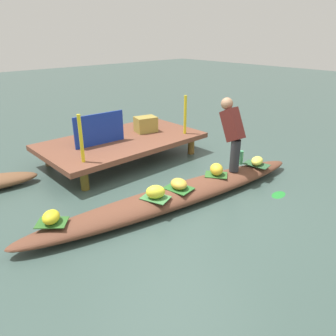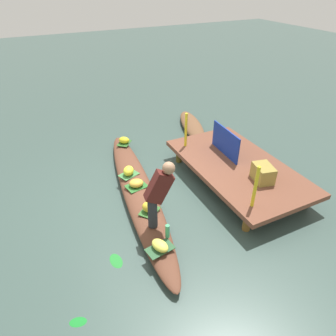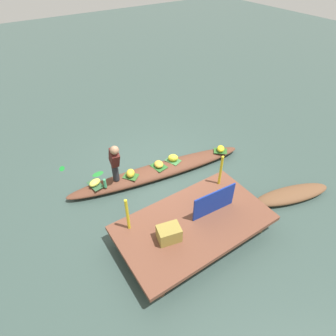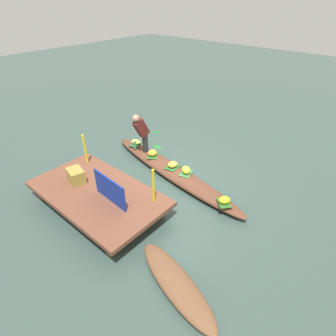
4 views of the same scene
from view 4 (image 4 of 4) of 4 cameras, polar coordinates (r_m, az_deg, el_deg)
canal_water at (r=7.55m, az=0.76°, el=-1.46°), size 40.00×40.00×0.00m
dock_platform at (r=6.48m, az=-14.39°, el=-5.12°), size 3.20×1.80×0.44m
vendor_boat at (r=7.48m, az=0.77°, el=-0.65°), size 4.96×1.35×0.26m
moored_boat at (r=5.04m, az=1.76°, el=-22.76°), size 2.09×1.07×0.23m
leaf_mat_0 at (r=7.42m, az=0.95°, el=0.26°), size 0.37×0.44×0.01m
banana_bunch_0 at (r=7.38m, az=0.96°, el=0.74°), size 0.29×0.33×0.15m
leaf_mat_1 at (r=7.18m, az=3.71°, el=-1.05°), size 0.39×0.46×0.01m
banana_bunch_1 at (r=7.13m, az=3.74°, el=-0.42°), size 0.35×0.33×0.19m
leaf_mat_2 at (r=7.92m, az=-3.24°, el=2.51°), size 0.44×0.45×0.01m
banana_bunch_2 at (r=7.87m, az=-3.26°, el=3.12°), size 0.32×0.33×0.20m
leaf_mat_3 at (r=6.35m, az=11.52°, el=-7.05°), size 0.45×0.44×0.01m
banana_bunch_3 at (r=6.30m, az=11.60°, el=-6.50°), size 0.33×0.33×0.16m
leaf_mat_4 at (r=8.60m, az=-6.60°, el=4.97°), size 0.32×0.47×0.01m
banana_bunch_4 at (r=8.57m, az=-6.63°, el=5.38°), size 0.35×0.28×0.14m
vendor_person at (r=7.82m, az=-5.50°, el=7.67°), size 0.25×0.51×1.20m
water_bottle at (r=8.30m, az=-6.87°, el=4.77°), size 0.07×0.07×0.25m
market_banner at (r=5.93m, az=-11.96°, el=-4.42°), size 1.02×0.09×0.60m
railing_post_west at (r=5.75m, az=-3.04°, el=-3.70°), size 0.06×0.06×0.81m
railing_post_east at (r=7.37m, az=-16.77°, el=3.78°), size 0.06×0.06×0.81m
produce_crate at (r=6.81m, az=-18.48°, el=-1.51°), size 0.50×0.41×0.33m
drifting_plant_0 at (r=8.93m, az=-2.22°, el=4.43°), size 0.33×0.21×0.01m
drifting_plant_1 at (r=9.88m, az=-2.41°, el=7.40°), size 0.21×0.26×0.01m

